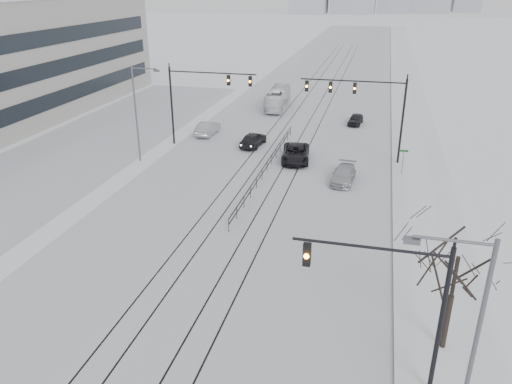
% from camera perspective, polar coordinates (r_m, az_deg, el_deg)
% --- Properties ---
extents(road, '(22.00, 260.00, 0.02)m').
position_cam_1_polar(road, '(73.65, 6.51, 10.36)').
color(road, silver).
rests_on(road, ground).
extents(sidewalk_east, '(5.00, 260.00, 0.16)m').
position_cam_1_polar(sidewalk_east, '(73.19, 17.17, 9.47)').
color(sidewalk_east, white).
rests_on(sidewalk_east, ground).
extents(curb, '(0.10, 260.00, 0.12)m').
position_cam_1_polar(curb, '(73.09, 15.24, 9.65)').
color(curb, gray).
rests_on(curb, ground).
extents(parking_strip, '(14.00, 60.00, 0.03)m').
position_cam_1_polar(parking_strip, '(57.03, -17.65, 5.66)').
color(parking_strip, silver).
rests_on(parking_strip, ground).
extents(tram_rails, '(5.30, 180.00, 0.01)m').
position_cam_1_polar(tram_rails, '(54.52, 3.60, 5.95)').
color(tram_rails, black).
rests_on(tram_rails, ground).
extents(traffic_mast_near, '(6.10, 0.37, 7.00)m').
position_cam_1_polar(traffic_mast_near, '(20.82, 16.25, -11.45)').
color(traffic_mast_near, black).
rests_on(traffic_mast_near, ground).
extents(traffic_mast_ne, '(9.60, 0.37, 8.00)m').
position_cam_1_polar(traffic_mast_ne, '(47.43, 12.51, 10.02)').
color(traffic_mast_ne, black).
rests_on(traffic_mast_ne, ground).
extents(traffic_mast_nw, '(9.10, 0.37, 8.00)m').
position_cam_1_polar(traffic_mast_nw, '(51.57, -6.61, 11.22)').
color(traffic_mast_nw, black).
rests_on(traffic_mast_nw, ground).
extents(street_light_east, '(2.73, 0.25, 9.00)m').
position_cam_1_polar(street_light_east, '(18.28, 22.86, -15.41)').
color(street_light_east, '#595B60').
rests_on(street_light_east, ground).
extents(street_light_west, '(2.73, 0.25, 9.00)m').
position_cam_1_polar(street_light_west, '(47.75, -13.30, 9.36)').
color(street_light_west, '#595B60').
rests_on(street_light_west, ground).
extents(bare_tree, '(4.40, 4.40, 6.10)m').
position_cam_1_polar(bare_tree, '(23.70, 21.95, -7.97)').
color(bare_tree, black).
rests_on(bare_tree, ground).
extents(median_fence, '(0.06, 24.00, 1.00)m').
position_cam_1_polar(median_fence, '(45.06, 1.28, 2.93)').
color(median_fence, black).
rests_on(median_fence, ground).
extents(street_sign, '(0.70, 0.06, 2.40)m').
position_cam_1_polar(street_sign, '(45.71, 16.48, 3.70)').
color(street_sign, '#595B60').
rests_on(street_sign, ground).
extents(sedan_sb_inner, '(2.24, 4.58, 1.50)m').
position_cam_1_polar(sedan_sb_inner, '(52.16, -0.32, 6.03)').
color(sedan_sb_inner, black).
rests_on(sedan_sb_inner, ground).
extents(sedan_sb_outer, '(1.69, 4.54, 1.48)m').
position_cam_1_polar(sedan_sb_outer, '(56.49, -5.53, 7.26)').
color(sedan_sb_outer, '#9B9EA2').
rests_on(sedan_sb_outer, ground).
extents(sedan_nb_front, '(3.19, 5.74, 1.52)m').
position_cam_1_polar(sedan_nb_front, '(47.94, 4.56, 4.42)').
color(sedan_nb_front, black).
rests_on(sedan_nb_front, ground).
extents(sedan_nb_right, '(2.11, 4.57, 1.29)m').
position_cam_1_polar(sedan_nb_right, '(43.41, 9.97, 1.94)').
color(sedan_nb_right, '#AEB1B6').
rests_on(sedan_nb_right, ground).
extents(sedan_nb_far, '(1.89, 3.83, 1.26)m').
position_cam_1_polar(sedan_nb_far, '(61.57, 11.31, 8.14)').
color(sedan_nb_far, black).
rests_on(sedan_nb_far, ground).
extents(box_truck, '(2.67, 9.58, 2.64)m').
position_cam_1_polar(box_truck, '(68.34, 2.51, 10.62)').
color(box_truck, white).
rests_on(box_truck, ground).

